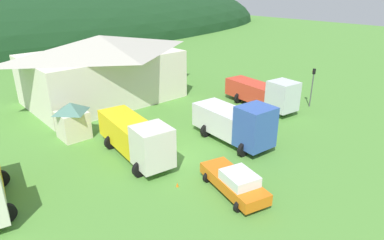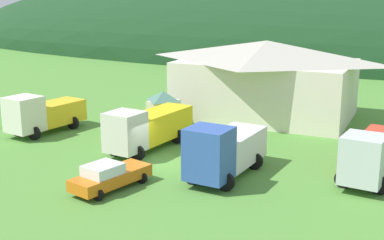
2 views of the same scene
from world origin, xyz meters
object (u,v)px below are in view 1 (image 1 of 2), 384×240
flatbed_truck_yellow (136,136)px  service_pickup_orange (235,182)px  depot_building (102,67)px  box_truck_blue (236,122)px  tow_truck_silver (264,93)px  play_shed_cream (72,120)px  traffic_cone_near_pickup (177,187)px  traffic_light_east (312,84)px

flatbed_truck_yellow → service_pickup_orange: bearing=20.6°
depot_building → service_pickup_orange: size_ratio=3.03×
box_truck_blue → tow_truck_silver: size_ratio=0.87×
flatbed_truck_yellow → tow_truck_silver: 15.74m
box_truck_blue → flatbed_truck_yellow: bearing=-109.2°
depot_building → box_truck_blue: depot_building is taller
depot_building → service_pickup_orange: bearing=-97.6°
service_pickup_orange → depot_building: bearing=-173.5°
play_shed_cream → flatbed_truck_yellow: 6.76m
depot_building → traffic_cone_near_pickup: size_ratio=28.27×
box_truck_blue → tow_truck_silver: 9.17m
traffic_light_east → traffic_cone_near_pickup: traffic_light_east is taller
service_pickup_orange → traffic_cone_near_pickup: (-2.17, 2.90, -0.83)m
flatbed_truck_yellow → tow_truck_silver: (15.74, 0.38, -0.05)m
depot_building → flatbed_truck_yellow: depot_building is taller
service_pickup_orange → traffic_cone_near_pickup: bearing=-129.1°
play_shed_cream → tow_truck_silver: 18.76m
flatbed_truck_yellow → traffic_light_east: bearing=89.4°
depot_building → play_shed_cream: (-6.82, -7.40, -2.03)m
play_shed_cream → service_pickup_orange: (3.93, -14.38, -0.77)m
traffic_cone_near_pickup → tow_truck_silver: bearing=18.7°
play_shed_cream → box_truck_blue: size_ratio=0.42×
play_shed_cream → tow_truck_silver: tow_truck_silver is taller
tow_truck_silver → service_pickup_orange: 16.15m
box_truck_blue → service_pickup_orange: size_ratio=1.37×
traffic_cone_near_pickup → depot_building: bearing=75.0°
play_shed_cream → tow_truck_silver: size_ratio=0.36×
play_shed_cream → traffic_cone_near_pickup: (1.76, -11.49, -1.60)m
play_shed_cream → traffic_light_east: size_ratio=0.76×
play_shed_cream → flatbed_truck_yellow: bearing=-72.7°
box_truck_blue → service_pickup_orange: box_truck_blue is taller
traffic_cone_near_pickup → flatbed_truck_yellow: bearing=87.1°
play_shed_cream → box_truck_blue: bearing=-46.1°
traffic_light_east → traffic_cone_near_pickup: size_ratio=6.96×
tow_truck_silver → play_shed_cream: bearing=-102.5°
play_shed_cream → box_truck_blue: 13.44m
depot_building → tow_truck_silver: size_ratio=1.92×
play_shed_cream → flatbed_truck_yellow: size_ratio=0.37×
depot_building → service_pickup_orange: 22.15m
play_shed_cream → traffic_cone_near_pickup: play_shed_cream is taller
tow_truck_silver → service_pickup_orange: tow_truck_silver is taller
box_truck_blue → service_pickup_orange: 7.22m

